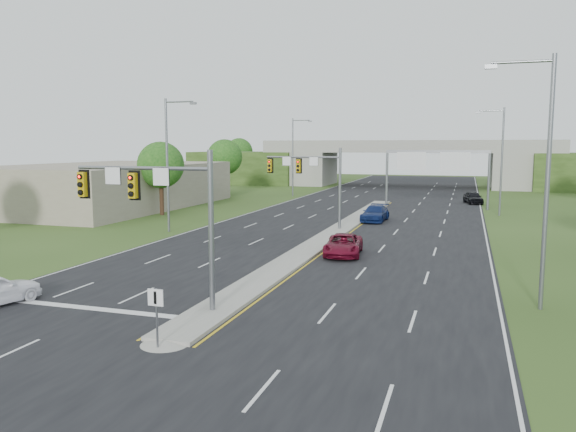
{
  "coord_description": "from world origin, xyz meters",
  "views": [
    {
      "loc": [
        10.22,
        -21.29,
        7.16
      ],
      "look_at": [
        0.1,
        10.32,
        3.0
      ],
      "focal_mm": 35.0,
      "sensor_mm": 36.0,
      "label": 1
    }
  ],
  "objects_px": {
    "signal_mast_near": "(162,203)",
    "car_far_c": "(473,198)",
    "keep_right_sign": "(156,308)",
    "sign_gantry": "(435,163)",
    "signal_mast_far": "(314,175)",
    "car_far_a": "(343,245)",
    "overpass": "(407,166)",
    "car_far_b": "(375,213)"
  },
  "relations": [
    {
      "from": "keep_right_sign",
      "to": "car_far_c",
      "type": "bearing_deg",
      "value": 78.98
    },
    {
      "from": "sign_gantry",
      "to": "car_far_b",
      "type": "distance_m",
      "value": 14.69
    },
    {
      "from": "signal_mast_near",
      "to": "overpass",
      "type": "xyz_separation_m",
      "value": [
        2.26,
        80.07,
        -1.17
      ]
    },
    {
      "from": "keep_right_sign",
      "to": "car_far_b",
      "type": "distance_m",
      "value": 36.34
    },
    {
      "from": "car_far_a",
      "to": "car_far_c",
      "type": "relative_size",
      "value": 1.13
    },
    {
      "from": "car_far_b",
      "to": "car_far_c",
      "type": "distance_m",
      "value": 22.13
    },
    {
      "from": "signal_mast_near",
      "to": "car_far_a",
      "type": "xyz_separation_m",
      "value": [
        4.89,
        14.45,
        -4.02
      ]
    },
    {
      "from": "signal_mast_near",
      "to": "car_far_a",
      "type": "bearing_deg",
      "value": 71.31
    },
    {
      "from": "signal_mast_near",
      "to": "car_far_c",
      "type": "height_order",
      "value": "signal_mast_near"
    },
    {
      "from": "overpass",
      "to": "car_far_c",
      "type": "height_order",
      "value": "overpass"
    },
    {
      "from": "sign_gantry",
      "to": "car_far_c",
      "type": "xyz_separation_m",
      "value": [
        4.32,
        7.03,
        -4.47
      ]
    },
    {
      "from": "signal_mast_far",
      "to": "car_far_a",
      "type": "bearing_deg",
      "value": -65.14
    },
    {
      "from": "keep_right_sign",
      "to": "car_far_c",
      "type": "relative_size",
      "value": 0.5
    },
    {
      "from": "overpass",
      "to": "sign_gantry",
      "type": "bearing_deg",
      "value": -79.21
    },
    {
      "from": "car_far_b",
      "to": "signal_mast_far",
      "type": "bearing_deg",
      "value": -119.09
    },
    {
      "from": "car_far_c",
      "to": "car_far_b",
      "type": "bearing_deg",
      "value": -127.81
    },
    {
      "from": "signal_mast_far",
      "to": "overpass",
      "type": "bearing_deg",
      "value": 87.65
    },
    {
      "from": "signal_mast_near",
      "to": "car_far_a",
      "type": "distance_m",
      "value": 15.77
    },
    {
      "from": "car_far_a",
      "to": "car_far_c",
      "type": "bearing_deg",
      "value": 71.0
    },
    {
      "from": "signal_mast_far",
      "to": "keep_right_sign",
      "type": "relative_size",
      "value": 3.18
    },
    {
      "from": "signal_mast_far",
      "to": "keep_right_sign",
      "type": "xyz_separation_m",
      "value": [
        2.26,
        -29.45,
        -3.21
      ]
    },
    {
      "from": "signal_mast_near",
      "to": "keep_right_sign",
      "type": "relative_size",
      "value": 3.18
    },
    {
      "from": "signal_mast_near",
      "to": "signal_mast_far",
      "type": "xyz_separation_m",
      "value": [
        0.0,
        25.0,
        0.0
      ]
    },
    {
      "from": "signal_mast_far",
      "to": "sign_gantry",
      "type": "height_order",
      "value": "signal_mast_far"
    },
    {
      "from": "car_far_a",
      "to": "sign_gantry",
      "type": "bearing_deg",
      "value": 76.0
    },
    {
      "from": "signal_mast_near",
      "to": "sign_gantry",
      "type": "xyz_separation_m",
      "value": [
        8.95,
        44.99,
        0.51
      ]
    },
    {
      "from": "sign_gantry",
      "to": "car_far_c",
      "type": "relative_size",
      "value": 2.64
    },
    {
      "from": "car_far_c",
      "to": "car_far_a",
      "type": "bearing_deg",
      "value": -116.28
    },
    {
      "from": "signal_mast_near",
      "to": "car_far_c",
      "type": "distance_m",
      "value": 53.84
    },
    {
      "from": "car_far_b",
      "to": "car_far_c",
      "type": "height_order",
      "value": "car_far_b"
    },
    {
      "from": "sign_gantry",
      "to": "overpass",
      "type": "distance_m",
      "value": 35.75
    },
    {
      "from": "keep_right_sign",
      "to": "car_far_a",
      "type": "relative_size",
      "value": 0.45
    },
    {
      "from": "signal_mast_near",
      "to": "car_far_b",
      "type": "distance_m",
      "value": 32.34
    },
    {
      "from": "signal_mast_far",
      "to": "sign_gantry",
      "type": "relative_size",
      "value": 0.6
    },
    {
      "from": "signal_mast_near",
      "to": "car_far_a",
      "type": "relative_size",
      "value": 1.42
    },
    {
      "from": "keep_right_sign",
      "to": "overpass",
      "type": "relative_size",
      "value": 0.03
    },
    {
      "from": "keep_right_sign",
      "to": "car_far_b",
      "type": "xyz_separation_m",
      "value": [
        1.96,
        36.28,
        -0.75
      ]
    },
    {
      "from": "overpass",
      "to": "keep_right_sign",
      "type": "bearing_deg",
      "value": -90.0
    },
    {
      "from": "signal_mast_far",
      "to": "car_far_a",
      "type": "height_order",
      "value": "signal_mast_far"
    },
    {
      "from": "keep_right_sign",
      "to": "sign_gantry",
      "type": "bearing_deg",
      "value": 82.3
    },
    {
      "from": "sign_gantry",
      "to": "car_far_b",
      "type": "xyz_separation_m",
      "value": [
        -4.72,
        -13.17,
        -4.47
      ]
    },
    {
      "from": "signal_mast_near",
      "to": "signal_mast_far",
      "type": "distance_m",
      "value": 25.0
    }
  ]
}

